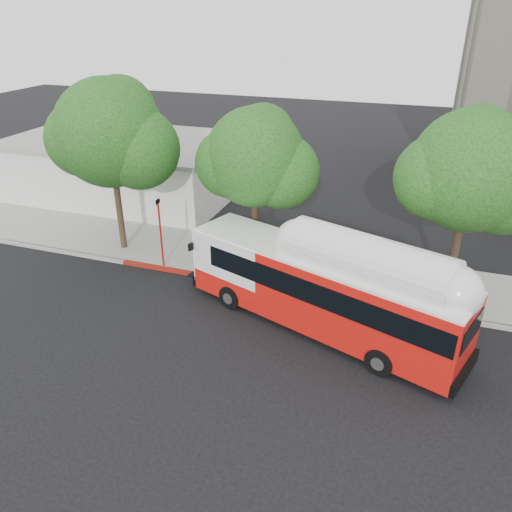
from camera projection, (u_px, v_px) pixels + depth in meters
The scene contains 10 objects.
ground at pixel (233, 328), 22.25m from camera, with size 120.00×120.00×0.00m, color black.
sidewalk at pixel (275, 263), 27.70m from camera, with size 60.00×5.00×0.15m, color gray.
curb_strip at pixel (260, 285), 25.51m from camera, with size 60.00×0.30×0.15m, color gray.
red_curb_segment at pixel (206, 276), 26.37m from camera, with size 10.00×0.32×0.16m, color maroon.
street_tree_left at pixel (118, 138), 26.43m from camera, with size 6.67×5.80×9.74m.
street_tree_mid at pixel (263, 162), 24.87m from camera, with size 5.75×5.00×8.62m.
street_tree_right at pixel (481, 176), 21.65m from camera, with size 6.21×5.40×9.18m.
low_commercial_bldg at pixel (125, 166), 37.14m from camera, with size 16.20×10.20×4.25m.
transit_bus at pixel (322, 291), 21.50m from camera, with size 13.57×6.79×4.01m.
signal_pole at pixel (161, 234), 26.46m from camera, with size 0.11×0.38×3.98m.
Camera 1 is at (6.95, -17.06, 12.93)m, focal length 35.00 mm.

